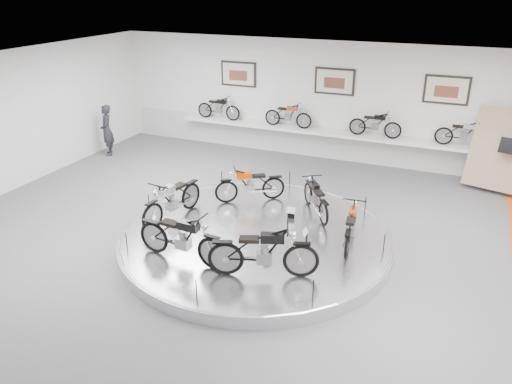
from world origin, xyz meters
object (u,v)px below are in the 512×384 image
at_px(bike_b, 316,197).
at_px(bike_c, 250,184).
at_px(display_platform, 256,239).
at_px(bike_f, 263,252).
at_px(bike_a, 351,226).
at_px(shelf, 329,133).
at_px(visitor, 107,130).
at_px(bike_d, 172,199).
at_px(bike_e, 182,237).

relative_size(bike_b, bike_c, 0.96).
distance_m(display_platform, bike_f, 1.96).
height_order(display_platform, bike_a, bike_a).
bearing_deg(bike_a, shelf, 13.31).
bearing_deg(visitor, bike_d, 13.00).
bearing_deg(bike_e, bike_f, 8.05).
bearing_deg(bike_f, bike_c, 97.87).
distance_m(bike_a, bike_b, 1.69).
xyz_separation_m(bike_b, visitor, (-8.39, 2.42, 0.14)).
bearing_deg(bike_e, display_platform, 65.94).
bearing_deg(bike_e, bike_c, 93.21).
xyz_separation_m(display_platform, shelf, (0.00, 6.40, 0.85)).
bearing_deg(display_platform, shelf, 90.00).
relative_size(shelf, visitor, 6.12).
xyz_separation_m(bike_d, visitor, (-5.21, 4.09, 0.06)).
height_order(display_platform, bike_d, bike_d).
xyz_separation_m(display_platform, visitor, (-7.40, 3.98, 0.75)).
bearing_deg(bike_d, bike_f, 71.96).
height_order(display_platform, bike_b, bike_b).
xyz_separation_m(bike_d, bike_e, (1.25, -1.62, 0.01)).
height_order(bike_c, bike_e, bike_e).
xyz_separation_m(display_platform, bike_f, (0.86, -1.61, 0.71)).
bearing_deg(bike_a, visitor, 62.80).
height_order(display_platform, visitor, visitor).
distance_m(bike_c, visitor, 6.94).
bearing_deg(bike_e, visitor, 142.92).
bearing_deg(bike_c, bike_d, 18.51).
bearing_deg(bike_f, bike_e, 163.76).
bearing_deg(bike_c, bike_b, 142.11).
bearing_deg(bike_d, bike_a, 104.37).
height_order(bike_b, bike_e, bike_e).
xyz_separation_m(bike_e, bike_f, (1.79, 0.11, 0.00)).
height_order(shelf, bike_c, bike_c).
bearing_deg(bike_b, bike_d, 82.89).
relative_size(bike_e, bike_f, 0.99).
relative_size(shelf, bike_f, 5.81).
distance_m(shelf, bike_d, 6.87).
relative_size(bike_b, bike_f, 0.82).
relative_size(bike_c, bike_d, 0.88).
bearing_deg(bike_d, bike_c, 151.60).
bearing_deg(shelf, visitor, -161.92).
xyz_separation_m(bike_b, bike_e, (-1.93, -3.29, 0.09)).
xyz_separation_m(shelf, bike_c, (-0.87, -4.74, -0.22)).
height_order(bike_a, bike_f, bike_f).
bearing_deg(visitor, shelf, 69.22).
relative_size(bike_c, bike_f, 0.85).
relative_size(bike_b, bike_e, 0.83).
bearing_deg(bike_e, shelf, 87.82).
relative_size(display_platform, shelf, 0.58).
distance_m(bike_d, visitor, 6.63).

